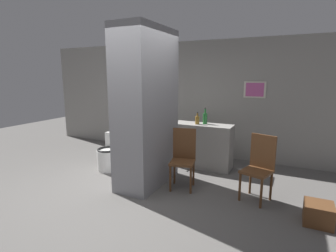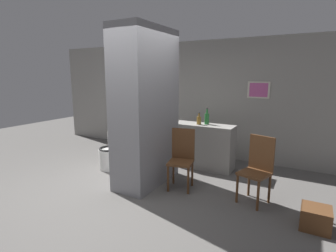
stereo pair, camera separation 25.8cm
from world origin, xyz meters
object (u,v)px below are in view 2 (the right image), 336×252
Objects in this scene: chair_near_pillar at (182,156)px; bottle_tall at (207,118)px; toilet at (112,154)px; bicycle at (153,144)px; chair_by_doorway at (257,167)px.

bottle_tall reaches higher than chair_near_pillar.
chair_near_pillar is 2.95× the size of bottle_tall.
bicycle reaches higher than toilet.
bicycle is (-2.38, 0.93, -0.19)m from chair_by_doorway.
chair_near_pillar reaches higher than toilet.
toilet is 0.72× the size of chair_near_pillar.
toilet is 2.03m from bottle_tall.
bottle_tall is (-1.19, 1.04, 0.48)m from chair_by_doorway.
toilet is at bearing 162.44° from chair_near_pillar.
bottle_tall is at bearing 5.21° from bicycle.
chair_by_doorway is 1.65m from bottle_tall.
chair_near_pillar is (1.64, -0.13, 0.23)m from toilet.
chair_by_doorway reaches higher than bicycle.
chair_by_doorway is 0.62× the size of bicycle.
bottle_tall reaches higher than chair_by_doorway.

